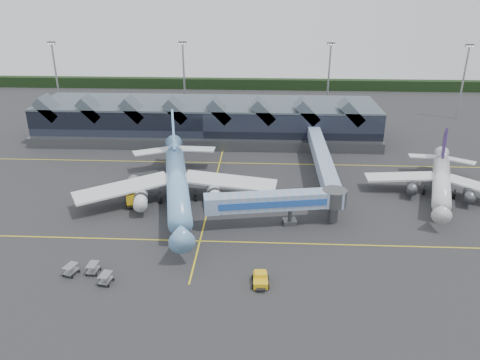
{
  "coord_description": "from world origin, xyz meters",
  "views": [
    {
      "loc": [
        9.94,
        -74.3,
        39.36
      ],
      "look_at": [
        5.89,
        6.19,
        5.0
      ],
      "focal_mm": 35.0,
      "sensor_mm": 36.0,
      "label": 1
    }
  ],
  "objects_px": {
    "main_airliner": "(177,181)",
    "fuel_truck": "(134,190)",
    "jet_bridge": "(285,201)",
    "regional_jet": "(441,180)",
    "pushback_tug": "(260,279)"
  },
  "relations": [
    {
      "from": "fuel_truck",
      "to": "regional_jet",
      "type": "bearing_deg",
      "value": -9.86
    },
    {
      "from": "main_airliner",
      "to": "fuel_truck",
      "type": "relative_size",
      "value": 4.38
    },
    {
      "from": "pushback_tug",
      "to": "jet_bridge",
      "type": "bearing_deg",
      "value": 74.84
    },
    {
      "from": "jet_bridge",
      "to": "fuel_truck",
      "type": "height_order",
      "value": "jet_bridge"
    },
    {
      "from": "regional_jet",
      "to": "fuel_truck",
      "type": "xyz_separation_m",
      "value": [
        -60.11,
        -4.42,
        -1.58
      ]
    },
    {
      "from": "fuel_truck",
      "to": "jet_bridge",
      "type": "bearing_deg",
      "value": -31.43
    },
    {
      "from": "jet_bridge",
      "to": "fuel_truck",
      "type": "bearing_deg",
      "value": 152.72
    },
    {
      "from": "jet_bridge",
      "to": "fuel_truck",
      "type": "distance_m",
      "value": 30.41
    },
    {
      "from": "main_airliner",
      "to": "fuel_truck",
      "type": "height_order",
      "value": "main_airliner"
    },
    {
      "from": "pushback_tug",
      "to": "fuel_truck",
      "type": "bearing_deg",
      "value": 130.39
    },
    {
      "from": "main_airliner",
      "to": "pushback_tug",
      "type": "xyz_separation_m",
      "value": [
        16.24,
        -26.18,
        -3.53
      ]
    },
    {
      "from": "regional_jet",
      "to": "jet_bridge",
      "type": "height_order",
      "value": "regional_jet"
    },
    {
      "from": "main_airliner",
      "to": "fuel_truck",
      "type": "distance_m",
      "value": 9.05
    },
    {
      "from": "main_airliner",
      "to": "pushback_tug",
      "type": "bearing_deg",
      "value": -69.96
    },
    {
      "from": "main_airliner",
      "to": "jet_bridge",
      "type": "xyz_separation_m",
      "value": [
        20.2,
        -8.43,
        0.2
      ]
    }
  ]
}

